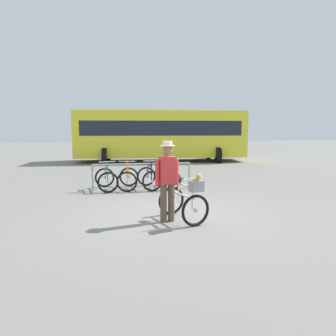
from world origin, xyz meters
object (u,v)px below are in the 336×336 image
object	(u,v)px
racked_bike_black	(149,177)
racked_bike_white	(170,177)
racked_bike_orange	(128,178)
featured_bicycle	(186,199)
racked_bike_teal	(106,179)
bus_distant	(161,133)
person_with_featured_bike	(167,178)

from	to	relation	value
racked_bike_black	racked_bike_white	xyz separation A→B (m)	(0.70, -0.02, 0.00)
racked_bike_orange	featured_bicycle	distance (m)	4.02
racked_bike_teal	racked_bike_white	distance (m)	2.10
racked_bike_white	featured_bicycle	distance (m)	3.91
bus_distant	racked_bike_black	bearing A→B (deg)	-102.85
racked_bike_white	featured_bicycle	xyz separation A→B (m)	(-0.48, -3.88, 0.12)
racked_bike_white	featured_bicycle	bearing A→B (deg)	-97.02
racked_bike_black	person_with_featured_bike	bearing A→B (deg)	-92.44
racked_bike_orange	featured_bicycle	size ratio (longest dim) A/B	0.96
racked_bike_orange	person_with_featured_bike	size ratio (longest dim) A/B	0.69
racked_bike_teal	racked_bike_white	bearing A→B (deg)	-1.28
racked_bike_teal	racked_bike_orange	distance (m)	0.70
featured_bicycle	bus_distant	size ratio (longest dim) A/B	0.12
featured_bicycle	bus_distant	distance (m)	12.67
racked_bike_white	racked_bike_teal	bearing A→B (deg)	178.72
featured_bicycle	bus_distant	world-z (taller)	bus_distant
racked_bike_black	bus_distant	xyz separation A→B (m)	(1.96, 8.59, 1.37)
person_with_featured_bike	bus_distant	xyz separation A→B (m)	(2.12, 12.42, 0.79)
featured_bicycle	person_with_featured_bike	distance (m)	0.61
racked_bike_black	featured_bicycle	xyz separation A→B (m)	(0.22, -3.89, 0.12)
racked_bike_black	racked_bike_orange	bearing A→B (deg)	178.72
racked_bike_black	person_with_featured_bike	xyz separation A→B (m)	(-0.16, -3.82, 0.58)
racked_bike_teal	featured_bicycle	xyz separation A→B (m)	(1.62, -3.92, 0.12)
racked_bike_black	featured_bicycle	size ratio (longest dim) A/B	0.91
person_with_featured_bike	bus_distant	bearing A→B (deg)	80.29
racked_bike_teal	featured_bicycle	size ratio (longest dim) A/B	0.91
racked_bike_teal	racked_bike_orange	xyz separation A→B (m)	(0.70, -0.02, 0.00)
featured_bicycle	racked_bike_teal	bearing A→B (deg)	112.47
racked_bike_teal	person_with_featured_bike	size ratio (longest dim) A/B	0.66
racked_bike_orange	racked_bike_black	size ratio (longest dim) A/B	1.05
bus_distant	featured_bicycle	bearing A→B (deg)	-97.93
racked_bike_teal	bus_distant	size ratio (longest dim) A/B	0.11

